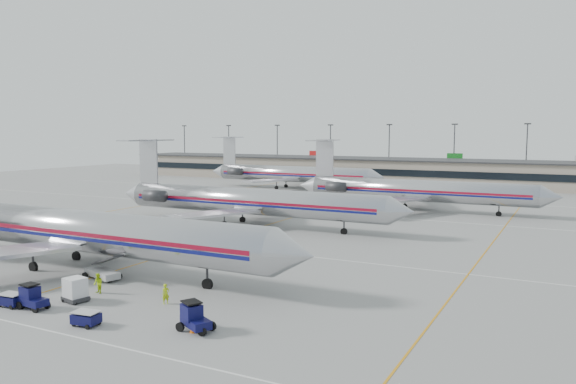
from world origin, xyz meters
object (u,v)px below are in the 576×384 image
Objects in this scene: uld_container at (75,290)px; belt_loader at (103,272)px; jet_foreground at (70,229)px; tug_center at (32,298)px; jet_second_row at (245,201)px.

belt_loader reaches higher than uld_container.
jet_foreground reaches higher than uld_container.
jet_foreground reaches higher than belt_loader.
tug_center is 8.85m from belt_loader.
jet_second_row is at bearing 112.35° from uld_container.
jet_second_row reaches higher than uld_container.
jet_second_row is 37.12m from uld_container.
belt_loader is at bearing -16.29° from jet_foreground.
uld_container is at bearing -45.27° from belt_loader.
jet_foreground is 20.96× the size of tug_center.
uld_container is (9.05, -7.65, -2.86)m from jet_foreground.
tug_center is 3.13m from uld_container.
jet_second_row is 9.34× the size of belt_loader.
jet_second_row is 39.62m from tug_center.
belt_loader is (-1.67, 8.69, -0.18)m from tug_center.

